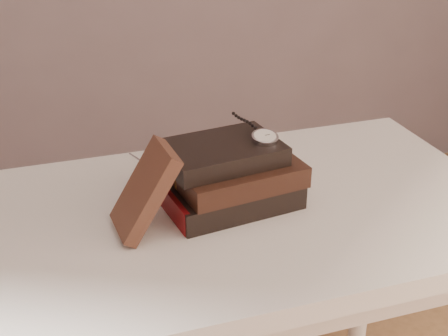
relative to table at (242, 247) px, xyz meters
name	(u,v)px	position (x,y,z in m)	size (l,w,h in m)	color
table	(242,247)	(0.00, 0.00, 0.00)	(1.00, 0.60, 0.75)	white
book_stack	(230,176)	(-0.02, 0.02, 0.15)	(0.26, 0.20, 0.12)	black
journal	(145,191)	(-0.19, -0.03, 0.17)	(0.02, 0.10, 0.17)	#3B1F17
pocket_watch	(263,136)	(0.04, 0.02, 0.22)	(0.06, 0.15, 0.02)	silver
eyeglasses	(170,162)	(-0.12, 0.09, 0.16)	(0.11, 0.13, 0.05)	silver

